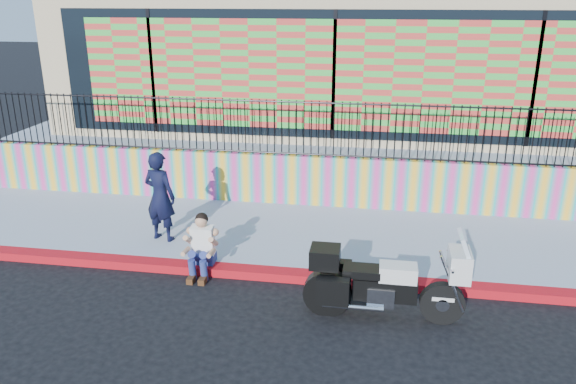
# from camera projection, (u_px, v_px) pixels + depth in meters

# --- Properties ---
(ground) EXTENTS (90.00, 90.00, 0.00)m
(ground) POSITION_uv_depth(u_px,v_px,m) (309.00, 281.00, 9.43)
(ground) COLOR black
(ground) RESTS_ON ground
(red_curb) EXTENTS (16.00, 0.30, 0.15)m
(red_curb) POSITION_uv_depth(u_px,v_px,m) (309.00, 277.00, 9.41)
(red_curb) COLOR #AA0C0C
(red_curb) RESTS_ON ground
(sidewalk) EXTENTS (16.00, 3.00, 0.15)m
(sidewalk) POSITION_uv_depth(u_px,v_px,m) (319.00, 237.00, 10.94)
(sidewalk) COLOR #9098AD
(sidewalk) RESTS_ON ground
(mural_wall) EXTENTS (16.00, 0.20, 1.10)m
(mural_wall) POSITION_uv_depth(u_px,v_px,m) (328.00, 181.00, 12.22)
(mural_wall) COLOR #DC3A92
(mural_wall) RESTS_ON sidewalk
(metal_fence) EXTENTS (15.80, 0.04, 1.20)m
(metal_fence) POSITION_uv_depth(u_px,v_px,m) (329.00, 130.00, 11.84)
(metal_fence) COLOR black
(metal_fence) RESTS_ON mural_wall
(elevated_platform) EXTENTS (16.00, 10.00, 1.25)m
(elevated_platform) POSITION_uv_depth(u_px,v_px,m) (344.00, 131.00, 16.99)
(elevated_platform) COLOR #9098AD
(elevated_platform) RESTS_ON ground
(storefront_building) EXTENTS (14.00, 8.06, 4.00)m
(storefront_building) POSITION_uv_depth(u_px,v_px,m) (346.00, 43.00, 15.92)
(storefront_building) COLOR #CCBC88
(storefront_building) RESTS_ON elevated_platform
(police_motorcycle) EXTENTS (2.32, 0.77, 1.44)m
(police_motorcycle) POSITION_uv_depth(u_px,v_px,m) (382.00, 281.00, 8.17)
(police_motorcycle) COLOR black
(police_motorcycle) RESTS_ON ground
(police_officer) EXTENTS (0.71, 0.55, 1.71)m
(police_officer) POSITION_uv_depth(u_px,v_px,m) (160.00, 196.00, 10.40)
(police_officer) COLOR black
(police_officer) RESTS_ON sidewalk
(seated_man) EXTENTS (0.54, 0.71, 1.06)m
(seated_man) POSITION_uv_depth(u_px,v_px,m) (201.00, 251.00, 9.48)
(seated_man) COLOR navy
(seated_man) RESTS_ON ground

